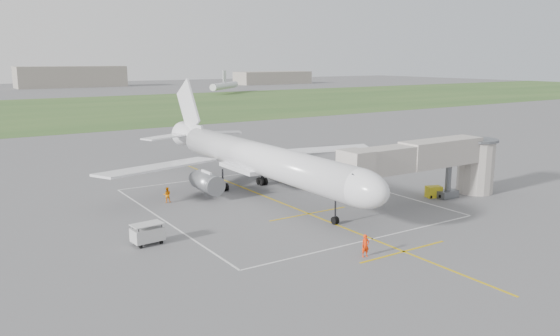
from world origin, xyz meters
TOP-DOWN VIEW (x-y plane):
  - ground at (0.00, 0.00)m, footprint 700.00×700.00m
  - grass_strip at (0.00, 130.00)m, footprint 700.00×120.00m
  - apron_markings at (0.00, -5.82)m, footprint 28.20×60.00m
  - airliner at (-0.00, 0.75)m, footprint 38.93×46.75m
  - jet_bridge at (15.72, -13.50)m, footprint 23.40×5.00m
  - gpu_unit at (16.82, -12.43)m, footprint 2.09×1.75m
  - baggage_cart at (-17.92, -10.01)m, footprint 2.88×1.89m
  - ramp_worker_nose at (-3.63, -23.08)m, footprint 0.79×0.60m
  - ramp_worker_wing at (-11.00, 2.82)m, footprint 1.09×0.99m
  - distant_aircraft at (6.22, 166.15)m, footprint 189.49×55.19m

SIDE VIEW (x-z plane):
  - ground at x=0.00m, z-range 0.00..0.00m
  - apron_markings at x=0.00m, z-range 0.00..0.01m
  - grass_strip at x=0.00m, z-range 0.00..0.02m
  - gpu_unit at x=16.82m, z-range -0.01..1.34m
  - ramp_worker_wing at x=-11.00m, z-range 0.00..1.82m
  - ramp_worker_nose at x=-3.63m, z-range 0.00..1.94m
  - baggage_cart at x=-17.92m, z-range 0.02..1.93m
  - distant_aircraft at x=6.22m, z-range -0.84..8.01m
  - airliner at x=0.00m, z-range -2.37..11.15m
  - jet_bridge at x=15.72m, z-range 1.14..8.34m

